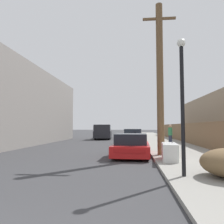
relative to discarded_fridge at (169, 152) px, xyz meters
name	(u,v)px	position (x,y,z in m)	size (l,w,h in m)	color
sidewalk_curb	(160,140)	(1.44, 15.01, -0.43)	(4.20, 63.00, 0.12)	gray
discarded_fridge	(169,152)	(0.00, 0.00, 0.00)	(0.79, 1.76, 0.76)	silver
parked_sports_car_red	(131,146)	(-1.71, 1.89, 0.07)	(2.05, 4.29, 1.23)	red
car_parked_mid	(133,136)	(-1.57, 11.73, 0.16)	(2.10, 4.25, 1.38)	silver
pickup_truck	(103,132)	(-5.44, 17.78, 0.44)	(2.45, 5.69, 1.85)	#232328
utility_pole	(160,76)	(-0.14, 1.82, 3.85)	(1.80, 0.37, 8.28)	brown
street_lamp	(182,94)	(-0.11, -3.22, 2.12)	(0.26, 0.26, 4.24)	black
wooden_fence	(183,132)	(3.39, 12.66, 0.53)	(0.08, 38.35, 1.80)	brown
pedestrian	(170,135)	(1.39, 8.00, 0.47)	(0.34, 0.34, 1.65)	#282D42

